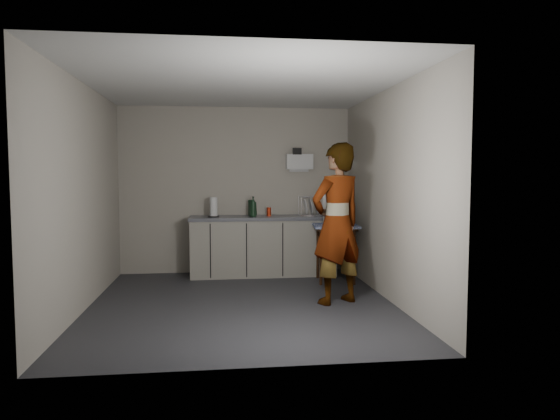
{
  "coord_description": "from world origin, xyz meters",
  "views": [
    {
      "loc": [
        -0.26,
        -5.9,
        1.56
      ],
      "look_at": [
        0.51,
        0.45,
        1.09
      ],
      "focal_mm": 32.0,
      "sensor_mm": 36.0,
      "label": 1
    }
  ],
  "objects": [
    {
      "name": "dark_bottle",
      "position": [
        0.21,
        1.76,
        1.03
      ],
      "size": [
        0.07,
        0.07,
        0.25
      ],
      "primitive_type": "cylinder",
      "color": "black",
      "rests_on": "kitchen_counter"
    },
    {
      "name": "wall_left",
      "position": [
        -1.79,
        0.0,
        1.3
      ],
      "size": [
        0.02,
        4.0,
        2.6
      ],
      "primitive_type": "cube",
      "color": "beige",
      "rests_on": "ground"
    },
    {
      "name": "dish_rack",
      "position": [
        1.17,
        1.75,
        0.98
      ],
      "size": [
        0.43,
        0.32,
        0.3
      ],
      "color": "white",
      "rests_on": "kitchen_counter"
    },
    {
      "name": "soda_can",
      "position": [
        0.5,
        1.75,
        0.97
      ],
      "size": [
        0.07,
        0.07,
        0.13
      ],
      "primitive_type": "cylinder",
      "color": "red",
      "rests_on": "kitchen_counter"
    },
    {
      "name": "ceiling",
      "position": [
        0.0,
        0.0,
        2.6
      ],
      "size": [
        3.6,
        4.0,
        0.01
      ],
      "primitive_type": "cube",
      "color": "silver",
      "rests_on": "wall_back"
    },
    {
      "name": "paper_towel",
      "position": [
        -0.35,
        1.64,
        1.05
      ],
      "size": [
        0.17,
        0.17,
        0.3
      ],
      "color": "black",
      "rests_on": "kitchen_counter"
    },
    {
      "name": "kitchen_counter",
      "position": [
        0.4,
        1.7,
        0.43
      ],
      "size": [
        2.24,
        0.62,
        0.91
      ],
      "color": "black",
      "rests_on": "ground"
    },
    {
      "name": "wall_right",
      "position": [
        1.79,
        0.0,
        1.3
      ],
      "size": [
        0.02,
        4.0,
        2.6
      ],
      "primitive_type": "cube",
      "color": "beige",
      "rests_on": "ground"
    },
    {
      "name": "wall_back",
      "position": [
        0.0,
        1.99,
        1.3
      ],
      "size": [
        3.6,
        0.02,
        2.6
      ],
      "primitive_type": "cube",
      "color": "beige",
      "rests_on": "ground"
    },
    {
      "name": "ground",
      "position": [
        0.0,
        0.0,
        0.0
      ],
      "size": [
        4.0,
        4.0,
        0.0
      ],
      "primitive_type": "plane",
      "color": "#2C2C31",
      "rests_on": "ground"
    },
    {
      "name": "standing_man",
      "position": [
        1.13,
        -0.09,
        0.96
      ],
      "size": [
        0.83,
        0.72,
        1.93
      ],
      "primitive_type": "imported",
      "rotation": [
        0.0,
        0.0,
        3.59
      ],
      "color": "#B2A593",
      "rests_on": "ground"
    },
    {
      "name": "soap_bottle",
      "position": [
        0.24,
        1.63,
        1.06
      ],
      "size": [
        0.14,
        0.14,
        0.31
      ],
      "primitive_type": "imported",
      "rotation": [
        0.0,
        0.0,
        0.16
      ],
      "color": "black",
      "rests_on": "kitchen_counter"
    },
    {
      "name": "side_table",
      "position": [
        1.4,
        1.1,
        0.72
      ],
      "size": [
        0.7,
        0.7,
        0.82
      ],
      "rotation": [
        0.0,
        0.0,
        -0.1
      ],
      "color": "#331A0B",
      "rests_on": "ground"
    },
    {
      "name": "wall_shelf",
      "position": [
        1.0,
        1.92,
        1.75
      ],
      "size": [
        0.42,
        0.18,
        0.37
      ],
      "color": "white",
      "rests_on": "ground"
    },
    {
      "name": "bakery_box",
      "position": [
        1.4,
        1.09,
        0.92
      ],
      "size": [
        0.34,
        0.35,
        0.43
      ],
      "rotation": [
        0.0,
        0.0,
        0.12
      ],
      "color": "white",
      "rests_on": "side_table"
    }
  ]
}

